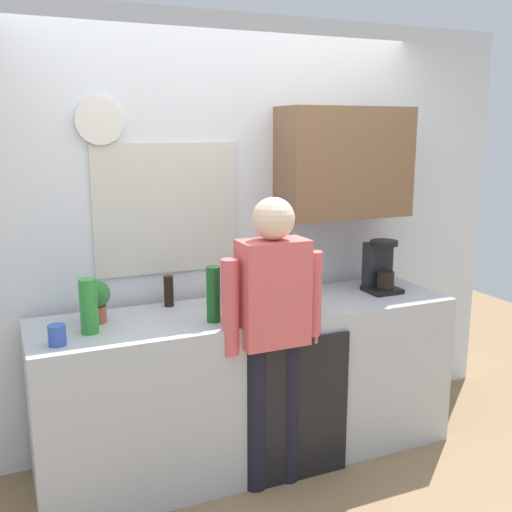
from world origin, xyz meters
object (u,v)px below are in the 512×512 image
(cup_blue_mug, at_px, (57,335))
(bottle_clear_soda, at_px, (89,306))
(bottle_green_wine, at_px, (213,294))
(coffee_maker, at_px, (380,268))
(potted_plant, at_px, (96,298))
(bottle_amber_beer, at_px, (386,267))
(dish_soap, at_px, (232,294))
(bottle_dark_sauce, at_px, (169,291))
(person_at_sink, at_px, (273,321))

(cup_blue_mug, bearing_deg, bottle_clear_soda, 35.43)
(bottle_green_wine, distance_m, cup_blue_mug, 0.81)
(coffee_maker, relative_size, potted_plant, 1.43)
(bottle_amber_beer, xyz_separation_m, potted_plant, (-1.87, -0.04, 0.02))
(dish_soap, bearing_deg, bottle_green_wine, -131.65)
(coffee_maker, distance_m, bottle_clear_soda, 1.80)
(bottle_clear_soda, height_order, cup_blue_mug, bottle_clear_soda)
(bottle_dark_sauce, xyz_separation_m, cup_blue_mug, (-0.66, -0.41, -0.04))
(dish_soap, bearing_deg, bottle_amber_beer, 3.41)
(bottle_amber_beer, distance_m, potted_plant, 1.87)
(bottle_dark_sauce, xyz_separation_m, person_at_sink, (0.41, -0.54, -0.07))
(coffee_maker, bearing_deg, person_at_sink, -160.30)
(bottle_amber_beer, xyz_separation_m, person_at_sink, (-1.03, -0.44, -0.10))
(bottle_clear_soda, height_order, bottle_amber_beer, bottle_clear_soda)
(bottle_dark_sauce, bearing_deg, potted_plant, -162.60)
(bottle_amber_beer, bearing_deg, bottle_clear_soda, -174.12)
(bottle_amber_beer, height_order, cup_blue_mug, bottle_amber_beer)
(person_at_sink, bearing_deg, bottle_dark_sauce, 135.85)
(cup_blue_mug, relative_size, person_at_sink, 0.06)
(bottle_green_wine, relative_size, cup_blue_mug, 3.00)
(bottle_green_wine, bearing_deg, bottle_clear_soda, 172.90)
(dish_soap, height_order, person_at_sink, person_at_sink)
(bottle_green_wine, height_order, person_at_sink, person_at_sink)
(person_at_sink, bearing_deg, coffee_maker, 27.97)
(potted_plant, height_order, dish_soap, potted_plant)
(bottle_dark_sauce, distance_m, cup_blue_mug, 0.78)
(cup_blue_mug, xyz_separation_m, potted_plant, (0.23, 0.28, 0.08))
(coffee_maker, bearing_deg, bottle_amber_beer, 42.44)
(bottle_dark_sauce, xyz_separation_m, bottle_green_wine, (0.14, -0.37, 0.06))
(bottle_dark_sauce, xyz_separation_m, bottle_amber_beer, (1.44, -0.09, 0.02))
(dish_soap, bearing_deg, bottle_dark_sauce, 154.05)
(bottle_dark_sauce, height_order, bottle_green_wine, bottle_green_wine)
(bottle_clear_soda, relative_size, cup_blue_mug, 2.80)
(bottle_dark_sauce, relative_size, bottle_amber_beer, 0.78)
(bottle_clear_soda, distance_m, person_at_sink, 0.94)
(bottle_clear_soda, bearing_deg, bottle_green_wine, -7.10)
(bottle_dark_sauce, distance_m, dish_soap, 0.37)
(coffee_maker, bearing_deg, potted_plant, 177.38)
(bottle_green_wine, bearing_deg, potted_plant, 157.46)
(cup_blue_mug, height_order, dish_soap, dish_soap)
(cup_blue_mug, height_order, potted_plant, potted_plant)
(potted_plant, bearing_deg, cup_blue_mug, -129.48)
(bottle_amber_beer, distance_m, person_at_sink, 1.13)
(bottle_green_wine, relative_size, dish_soap, 1.67)
(bottle_amber_beer, distance_m, cup_blue_mug, 2.13)
(bottle_clear_soda, relative_size, dish_soap, 1.56)
(potted_plant, xyz_separation_m, person_at_sink, (0.84, -0.40, -0.11))
(coffee_maker, distance_m, potted_plant, 1.74)
(coffee_maker, bearing_deg, bottle_dark_sauce, 170.72)
(coffee_maker, height_order, person_at_sink, person_at_sink)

